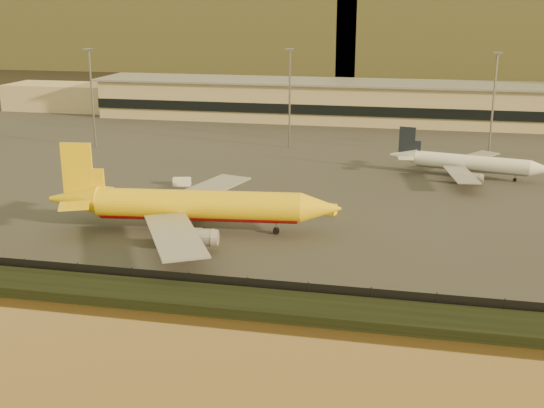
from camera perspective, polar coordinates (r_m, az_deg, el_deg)
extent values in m
plane|color=black|center=(102.05, -1.37, -4.61)|extent=(900.00, 900.00, 0.00)
cube|color=black|center=(86.63, -4.00, -8.13)|extent=(320.00, 7.00, 1.40)
cube|color=#2D2D2D|center=(192.40, 5.23, 5.46)|extent=(320.00, 220.00, 0.20)
cube|color=black|center=(89.90, -3.30, -6.75)|extent=(300.00, 0.05, 2.20)
cube|color=tan|center=(220.82, 6.23, 8.46)|extent=(160.00, 22.00, 12.00)
cube|color=black|center=(209.94, 5.90, 7.78)|extent=(160.00, 0.60, 3.00)
cube|color=gray|center=(220.04, 6.29, 10.08)|extent=(164.00, 24.00, 0.60)
cube|color=tan|center=(252.72, -15.87, 8.60)|extent=(50.00, 18.00, 9.00)
cylinder|color=slate|center=(183.77, -14.81, 8.45)|extent=(0.50, 0.50, 25.00)
cube|color=slate|center=(182.55, -15.10, 12.39)|extent=(2.20, 2.20, 0.40)
cylinder|color=slate|center=(177.19, 1.48, 8.70)|extent=(0.50, 0.50, 25.00)
cube|color=slate|center=(175.92, 1.51, 12.80)|extent=(2.20, 2.20, 0.40)
cylinder|color=slate|center=(173.16, 17.99, 7.73)|extent=(0.50, 0.50, 25.00)
cube|color=slate|center=(171.85, 18.37, 11.91)|extent=(2.20, 2.20, 0.40)
cube|color=brown|center=(462.09, -8.80, 15.18)|extent=(260.00, 160.00, 55.00)
cube|color=brown|center=(437.83, 21.77, 15.16)|extent=(220.00, 160.00, 70.00)
cylinder|color=yellow|center=(112.60, -6.18, -0.06)|extent=(34.03, 8.72, 4.87)
cylinder|color=#A4090A|center=(112.85, -6.16, -0.48)|extent=(32.98, 7.54, 3.80)
cone|color=yellow|center=(110.40, 4.11, -0.35)|extent=(7.07, 5.59, 4.87)
cone|color=yellow|center=(118.48, -16.21, 0.39)|extent=(8.93, 5.81, 4.87)
cube|color=yellow|center=(116.83, -15.99, 2.90)|extent=(5.16, 0.98, 8.52)
cube|color=yellow|center=(122.10, -14.59, 1.16)|extent=(5.50, 5.46, 0.29)
cube|color=yellow|center=(113.36, -16.23, -0.14)|extent=(6.18, 6.15, 0.29)
cube|color=gray|center=(125.24, -5.41, 1.26)|extent=(11.90, 22.04, 0.29)
cylinder|color=gray|center=(122.20, -4.59, 0.24)|extent=(5.89, 3.31, 2.68)
cube|color=gray|center=(101.02, -8.13, -2.60)|extent=(15.84, 21.63, 0.29)
cylinder|color=gray|center=(103.86, -6.45, -2.78)|extent=(5.89, 3.31, 2.68)
cylinder|color=black|center=(112.03, 0.36, -2.25)|extent=(1.16, 0.97, 1.07)
cylinder|color=slate|center=(111.85, 0.36, -1.97)|extent=(0.19, 0.19, 2.19)
cylinder|color=black|center=(112.55, -8.09, -2.33)|extent=(1.16, 0.97, 1.07)
cylinder|color=slate|center=(112.37, -8.10, -2.05)|extent=(0.19, 0.19, 2.19)
cylinder|color=black|center=(116.59, -7.59, -1.64)|extent=(1.16, 0.97, 1.07)
cylinder|color=slate|center=(116.42, -7.60, -1.37)|extent=(0.19, 0.19, 2.19)
cylinder|color=white|center=(154.09, 16.36, 3.32)|extent=(24.19, 8.30, 3.34)
cylinder|color=gray|center=(154.22, 16.34, 3.11)|extent=(23.38, 7.44, 2.60)
cone|color=white|center=(152.94, 21.67, 2.72)|extent=(5.27, 4.24, 3.34)
cone|color=white|center=(156.64, 10.93, 4.00)|extent=(6.57, 4.52, 3.34)
cube|color=#1A2030|center=(155.76, 11.25, 5.29)|extent=(3.64, 1.03, 5.84)
cube|color=white|center=(159.49, 11.69, 4.27)|extent=(4.48, 4.41, 0.20)
cube|color=white|center=(153.12, 11.13, 3.79)|extent=(3.64, 3.50, 0.20)
cube|color=gray|center=(163.19, 16.59, 3.80)|extent=(12.28, 15.05, 0.20)
cylinder|color=gray|center=(161.00, 17.03, 3.26)|extent=(4.30, 2.63, 1.83)
cube|color=gray|center=(145.45, 15.55, 2.39)|extent=(7.18, 15.59, 0.20)
cylinder|color=gray|center=(147.62, 16.30, 2.17)|extent=(4.30, 2.63, 1.83)
cylinder|color=black|center=(153.84, 19.65, 1.93)|extent=(0.84, 0.72, 0.73)
cylinder|color=slate|center=(153.75, 19.66, 2.07)|extent=(0.18, 0.18, 1.50)
cylinder|color=black|center=(153.61, 15.28, 2.29)|extent=(0.84, 0.72, 0.73)
cylinder|color=slate|center=(153.52, 15.29, 2.43)|extent=(0.18, 0.18, 1.50)
cylinder|color=black|center=(156.50, 15.46, 2.53)|extent=(0.84, 0.72, 0.73)
cylinder|color=slate|center=(156.41, 15.47, 2.67)|extent=(0.18, 0.18, 1.50)
cube|color=yellow|center=(122.98, 4.48, -0.40)|extent=(4.27, 2.58, 1.79)
cube|color=white|center=(142.75, -7.55, 1.87)|extent=(3.91, 2.39, 1.64)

